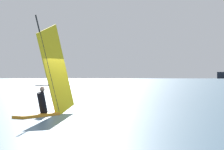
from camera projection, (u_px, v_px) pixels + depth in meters
name	position (u px, v px, depth m)	size (l,w,h in m)	color
ground_plane	(83.00, 115.00, 20.35)	(4000.00, 4000.00, 0.00)	#476B84
windsurfer	(48.00, 89.00, 19.89)	(1.20, 3.90, 4.46)	orange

